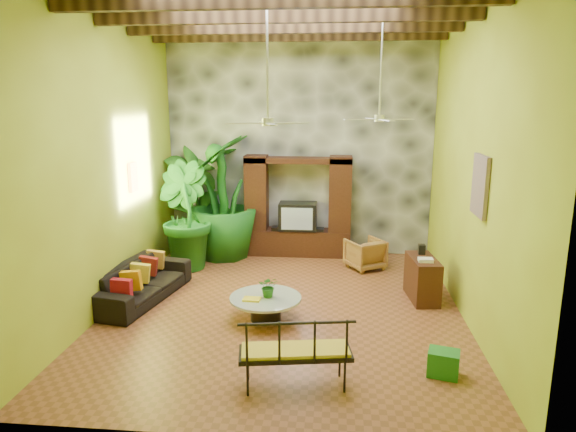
# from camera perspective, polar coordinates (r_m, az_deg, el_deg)

# --- Properties ---
(ground) EXTENTS (7.00, 7.00, 0.00)m
(ground) POSITION_cam_1_polar(r_m,az_deg,el_deg) (9.03, -0.45, -10.20)
(ground) COLOR brown
(ground) RESTS_ON ground
(ceiling) EXTENTS (6.00, 7.00, 0.02)m
(ceiling) POSITION_cam_1_polar(r_m,az_deg,el_deg) (8.43, -0.52, 22.86)
(ceiling) COLOR silver
(ceiling) RESTS_ON back_wall
(back_wall) EXTENTS (6.00, 0.02, 5.00)m
(back_wall) POSITION_cam_1_polar(r_m,az_deg,el_deg) (11.84, 1.28, 7.87)
(back_wall) COLOR olive
(back_wall) RESTS_ON ground
(left_wall) EXTENTS (0.02, 7.00, 5.00)m
(left_wall) POSITION_cam_1_polar(r_m,az_deg,el_deg) (9.17, -19.56, 5.64)
(left_wall) COLOR olive
(left_wall) RESTS_ON ground
(right_wall) EXTENTS (0.02, 7.00, 5.00)m
(right_wall) POSITION_cam_1_polar(r_m,az_deg,el_deg) (8.60, 19.92, 5.16)
(right_wall) COLOR olive
(right_wall) RESTS_ON ground
(stone_accent_wall) EXTENTS (5.98, 0.10, 4.98)m
(stone_accent_wall) POSITION_cam_1_polar(r_m,az_deg,el_deg) (11.78, 1.25, 7.84)
(stone_accent_wall) COLOR #323539
(stone_accent_wall) RESTS_ON ground
(ceiling_beams) EXTENTS (5.95, 5.36, 0.22)m
(ceiling_beams) POSITION_cam_1_polar(r_m,az_deg,el_deg) (8.39, -0.52, 21.38)
(ceiling_beams) COLOR #3F2914
(ceiling_beams) RESTS_ON ceiling
(entertainment_center) EXTENTS (2.40, 0.55, 2.30)m
(entertainment_center) POSITION_cam_1_polar(r_m,az_deg,el_deg) (11.72, 1.11, 0.22)
(entertainment_center) COLOR black
(entertainment_center) RESTS_ON ground
(ceiling_fan_front) EXTENTS (1.28, 1.28, 1.86)m
(ceiling_fan_front) POSITION_cam_1_polar(r_m,az_deg,el_deg) (7.93, -2.27, 11.87)
(ceiling_fan_front) COLOR silver
(ceiling_fan_front) RESTS_ON ceiling
(ceiling_fan_back) EXTENTS (1.28, 1.28, 1.86)m
(ceiling_fan_back) POSITION_cam_1_polar(r_m,az_deg,el_deg) (9.49, 10.15, 11.86)
(ceiling_fan_back) COLOR silver
(ceiling_fan_back) RESTS_ON ceiling
(wall_art_mask) EXTENTS (0.06, 0.32, 0.55)m
(wall_art_mask) POSITION_cam_1_polar(r_m,az_deg,el_deg) (10.12, -16.83, 4.16)
(wall_art_mask) COLOR gold
(wall_art_mask) RESTS_ON left_wall
(wall_art_painting) EXTENTS (0.06, 0.70, 0.90)m
(wall_art_painting) POSITION_cam_1_polar(r_m,az_deg,el_deg) (8.04, 20.56, 3.17)
(wall_art_painting) COLOR #2A5F9A
(wall_art_painting) RESTS_ON right_wall
(sofa) EXTENTS (1.29, 2.38, 0.66)m
(sofa) POSITION_cam_1_polar(r_m,az_deg,el_deg) (9.66, -16.07, -7.06)
(sofa) COLOR black
(sofa) RESTS_ON ground
(wicker_armchair) EXTENTS (0.96, 0.96, 0.64)m
(wicker_armchair) POSITION_cam_1_polar(r_m,az_deg,el_deg) (11.05, 8.56, -4.17)
(wicker_armchair) COLOR olive
(wicker_armchair) RESTS_ON ground
(tall_plant_a) EXTENTS (1.61, 1.57, 2.55)m
(tall_plant_a) POSITION_cam_1_polar(r_m,az_deg,el_deg) (12.07, -10.20, 1.90)
(tall_plant_a) COLOR #205917
(tall_plant_a) RESTS_ON ground
(tall_plant_b) EXTENTS (1.61, 1.57, 2.27)m
(tall_plant_b) POSITION_cam_1_polar(r_m,az_deg,el_deg) (11.01, -11.55, 0.03)
(tall_plant_b) COLOR #1B6620
(tall_plant_b) RESTS_ON ground
(tall_plant_c) EXTENTS (1.59, 1.59, 2.78)m
(tall_plant_c) POSITION_cam_1_polar(r_m,az_deg,el_deg) (11.59, -7.33, 2.13)
(tall_plant_c) COLOR #185D19
(tall_plant_c) RESTS_ON ground
(coffee_table) EXTENTS (1.17, 1.17, 0.40)m
(coffee_table) POSITION_cam_1_polar(r_m,az_deg,el_deg) (8.50, -2.51, -9.86)
(coffee_table) COLOR black
(coffee_table) RESTS_ON ground
(centerpiece_plant) EXTENTS (0.34, 0.30, 0.35)m
(centerpiece_plant) POSITION_cam_1_polar(r_m,az_deg,el_deg) (8.39, -2.16, -7.82)
(centerpiece_plant) COLOR #1D5817
(centerpiece_plant) RESTS_ON coffee_table
(yellow_tray) EXTENTS (0.28, 0.21, 0.03)m
(yellow_tray) POSITION_cam_1_polar(r_m,az_deg,el_deg) (8.33, -4.05, -9.20)
(yellow_tray) COLOR yellow
(yellow_tray) RESTS_ON coffee_table
(iron_bench) EXTENTS (1.46, 0.73, 0.57)m
(iron_bench) POSITION_cam_1_polar(r_m,az_deg,el_deg) (6.51, 0.76, -14.58)
(iron_bench) COLOR black
(iron_bench) RESTS_ON ground
(side_console) EXTENTS (0.54, 1.01, 0.77)m
(side_console) POSITION_cam_1_polar(r_m,az_deg,el_deg) (9.59, 14.70, -6.75)
(side_console) COLOR #3A2412
(side_console) RESTS_ON ground
(green_bin) EXTENTS (0.46, 0.39, 0.34)m
(green_bin) POSITION_cam_1_polar(r_m,az_deg,el_deg) (7.26, 16.88, -15.38)
(green_bin) COLOR #1D6D35
(green_bin) RESTS_ON ground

